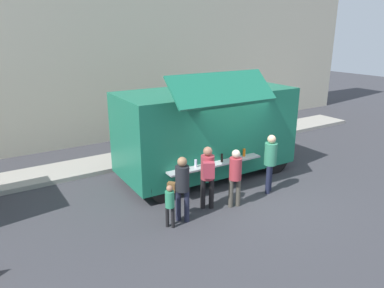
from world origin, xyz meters
TOP-DOWN VIEW (x-y plane):
  - ground_plane at (0.00, 0.00)m, footprint 60.00×60.00m
  - curb_strip at (-4.22, 4.55)m, footprint 28.00×1.60m
  - building_behind at (-3.22, 8.45)m, footprint 32.00×2.40m
  - food_truck_main at (-0.22, 1.93)m, footprint 5.69×3.37m
  - trash_bin at (3.37, 4.25)m, footprint 0.60×0.60m
  - customer_front_ordering at (-0.88, -0.39)m, footprint 0.34×0.33m
  - customer_mid_with_backpack at (-1.59, -0.10)m, footprint 0.48×0.57m
  - customer_rear_waiting at (-2.49, -0.29)m, footprint 0.48×0.51m
  - customer_extra_browsing at (0.56, -0.20)m, footprint 0.36×0.36m
  - child_near_queue at (-2.90, -0.41)m, footprint 0.23×0.23m

SIDE VIEW (x-z plane):
  - ground_plane at x=0.00m, z-range 0.00..0.00m
  - curb_strip at x=-4.22m, z-range 0.00..0.15m
  - trash_bin at x=3.37m, z-range 0.00..0.96m
  - child_near_queue at x=-2.90m, z-range 0.11..1.22m
  - customer_front_ordering at x=-0.88m, z-range 0.16..1.79m
  - customer_rear_waiting at x=-2.49m, z-range 0.16..1.88m
  - customer_extra_browsing at x=0.56m, z-range 0.17..1.94m
  - customer_mid_with_backpack at x=-1.59m, z-range 0.20..1.95m
  - food_truck_main at x=-0.22m, z-range -0.22..3.32m
  - building_behind at x=-3.22m, z-range 0.00..10.17m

